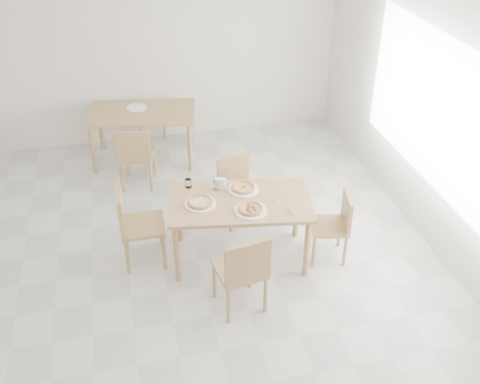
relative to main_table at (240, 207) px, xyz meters
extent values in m
plane|color=silver|center=(-0.85, -0.39, -0.67)|extent=(7.00, 7.00, 0.00)
plane|color=white|center=(-0.85, -0.39, 2.13)|extent=(7.00, 7.00, 0.00)
plane|color=silver|center=(-0.85, 3.11, 0.73)|extent=(6.00, 0.00, 6.00)
plane|color=silver|center=(2.15, -0.39, 0.73)|extent=(0.00, 7.00, 7.00)
cube|color=white|center=(2.13, -0.09, 0.83)|extent=(1.60, 0.02, 3.20)
cube|color=#A78656|center=(0.00, 0.00, 0.06)|extent=(1.59, 1.06, 0.04)
cylinder|color=#A78656|center=(-0.72, -0.24, -0.31)|extent=(0.06, 0.06, 0.71)
cylinder|color=#A78656|center=(0.60, -0.45, -0.31)|extent=(0.06, 0.06, 0.71)
cylinder|color=#A78656|center=(-0.60, 0.45, -0.31)|extent=(0.06, 0.06, 0.71)
cylinder|color=#A78656|center=(0.72, 0.24, -0.31)|extent=(0.06, 0.06, 0.71)
cube|color=tan|center=(-0.17, -0.72, -0.21)|extent=(0.51, 0.51, 0.04)
cube|color=tan|center=(-0.14, -0.92, 0.02)|extent=(0.45, 0.11, 0.42)
cylinder|color=tan|center=(-0.01, -0.50, -0.45)|extent=(0.04, 0.04, 0.44)
cylinder|color=tan|center=(-0.39, -0.56, -0.45)|extent=(0.04, 0.04, 0.44)
cylinder|color=tan|center=(0.05, -0.88, -0.45)|extent=(0.04, 0.04, 0.44)
cylinder|color=tan|center=(-0.33, -0.94, -0.45)|extent=(0.04, 0.04, 0.44)
cube|color=tan|center=(0.14, 0.67, -0.26)|extent=(0.45, 0.45, 0.04)
cube|color=tan|center=(0.11, 0.85, -0.06)|extent=(0.39, 0.10, 0.37)
cylinder|color=tan|center=(0.00, 0.48, -0.47)|extent=(0.03, 0.03, 0.38)
cylinder|color=tan|center=(0.33, 0.53, -0.47)|extent=(0.03, 0.03, 0.38)
cylinder|color=tan|center=(-0.05, 0.82, -0.47)|extent=(0.03, 0.03, 0.38)
cylinder|color=tan|center=(0.28, 0.87, -0.47)|extent=(0.03, 0.03, 0.38)
cube|color=tan|center=(-1.02, 0.18, -0.20)|extent=(0.46, 0.46, 0.04)
cube|color=tan|center=(-1.22, 0.19, 0.04)|extent=(0.05, 0.45, 0.43)
cylinder|color=tan|center=(-0.83, -0.02, -0.44)|extent=(0.04, 0.04, 0.44)
cylinder|color=tan|center=(-0.82, 0.37, -0.44)|extent=(0.04, 0.04, 0.44)
cylinder|color=tan|center=(-1.22, -0.01, -0.44)|extent=(0.04, 0.04, 0.44)
cylinder|color=tan|center=(-1.21, 0.38, -0.44)|extent=(0.04, 0.04, 0.44)
cube|color=tan|center=(0.93, -0.19, -0.27)|extent=(0.46, 0.46, 0.04)
cube|color=tan|center=(1.11, -0.23, -0.06)|extent=(0.12, 0.39, 0.37)
cylinder|color=tan|center=(0.80, 0.00, -0.47)|extent=(0.03, 0.03, 0.38)
cylinder|color=tan|center=(0.74, -0.32, -0.47)|extent=(0.03, 0.03, 0.38)
cylinder|color=tan|center=(1.13, -0.06, -0.47)|extent=(0.03, 0.03, 0.38)
cylinder|color=tan|center=(1.06, -0.39, -0.47)|extent=(0.03, 0.03, 0.38)
cylinder|color=white|center=(0.08, 0.19, 0.09)|extent=(0.33, 0.33, 0.02)
cylinder|color=white|center=(-0.42, 0.02, 0.09)|extent=(0.33, 0.33, 0.02)
cylinder|color=white|center=(0.06, -0.22, 0.09)|extent=(0.33, 0.33, 0.02)
cylinder|color=tan|center=(0.08, 0.19, 0.11)|extent=(0.32, 0.32, 0.01)
torus|color=tan|center=(0.08, 0.19, 0.12)|extent=(0.32, 0.32, 0.03)
cylinder|color=orange|center=(0.08, 0.19, 0.12)|extent=(0.25, 0.25, 0.01)
ellipsoid|color=#194D11|center=(0.08, 0.19, 0.12)|extent=(0.05, 0.03, 0.01)
cylinder|color=tan|center=(-0.42, 0.02, 0.11)|extent=(0.34, 0.34, 0.01)
torus|color=tan|center=(-0.42, 0.02, 0.12)|extent=(0.34, 0.34, 0.03)
cylinder|color=beige|center=(-0.42, 0.02, 0.12)|extent=(0.26, 0.26, 0.01)
cylinder|color=tan|center=(0.06, -0.22, 0.11)|extent=(0.28, 0.28, 0.01)
torus|color=tan|center=(0.06, -0.22, 0.12)|extent=(0.28, 0.28, 0.03)
cylinder|color=orange|center=(0.06, -0.22, 0.12)|extent=(0.21, 0.21, 0.01)
cylinder|color=white|center=(-0.19, 0.28, 0.13)|extent=(0.07, 0.07, 0.10)
cylinder|color=white|center=(-0.48, 0.38, 0.13)|extent=(0.07, 0.07, 0.09)
cube|color=silver|center=(-0.15, 0.27, 0.09)|extent=(0.13, 0.09, 0.01)
cube|color=white|center=(-0.15, 0.27, 0.16)|extent=(0.11, 0.07, 0.12)
cube|color=silver|center=(0.31, -0.14, 0.09)|extent=(0.11, 0.15, 0.01)
cube|color=silver|center=(0.45, -0.32, 0.09)|extent=(0.05, 0.17, 0.01)
cube|color=tan|center=(-0.82, 2.43, 0.06)|extent=(1.56, 1.05, 0.04)
cylinder|color=tan|center=(-1.52, 2.20, -0.31)|extent=(0.06, 0.06, 0.71)
cylinder|color=tan|center=(-0.24, 1.99, -0.31)|extent=(0.06, 0.06, 0.71)
cylinder|color=tan|center=(-1.41, 2.88, -0.31)|extent=(0.06, 0.06, 0.71)
cylinder|color=tan|center=(-0.13, 2.67, -0.31)|extent=(0.06, 0.06, 0.71)
cube|color=tan|center=(-0.96, 1.78, -0.23)|extent=(0.52, 0.52, 0.04)
cube|color=tan|center=(-1.00, 1.59, 0.00)|extent=(0.43, 0.14, 0.41)
cylinder|color=tan|center=(-0.74, 1.92, -0.46)|extent=(0.04, 0.04, 0.42)
cylinder|color=tan|center=(-1.09, 2.01, -0.46)|extent=(0.04, 0.04, 0.42)
cylinder|color=tan|center=(-0.82, 1.56, -0.46)|extent=(0.04, 0.04, 0.42)
cylinder|color=tan|center=(-1.18, 1.65, -0.46)|extent=(0.04, 0.04, 0.42)
cube|color=tan|center=(-0.68, 3.16, -0.22)|extent=(0.45, 0.45, 0.04)
cube|color=tan|center=(-0.68, 3.36, 0.00)|extent=(0.43, 0.06, 0.41)
cylinder|color=tan|center=(-0.85, 2.97, -0.46)|extent=(0.04, 0.04, 0.42)
cylinder|color=tan|center=(-0.49, 2.98, -0.46)|extent=(0.04, 0.04, 0.42)
cylinder|color=tan|center=(-0.87, 3.34, -0.46)|extent=(0.04, 0.04, 0.42)
cylinder|color=tan|center=(-0.50, 3.35, -0.46)|extent=(0.04, 0.04, 0.42)
cylinder|color=white|center=(-0.88, 2.55, 0.09)|extent=(0.27, 0.27, 0.02)
camera|label=1|loc=(-1.09, -4.71, 3.33)|focal=42.00mm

